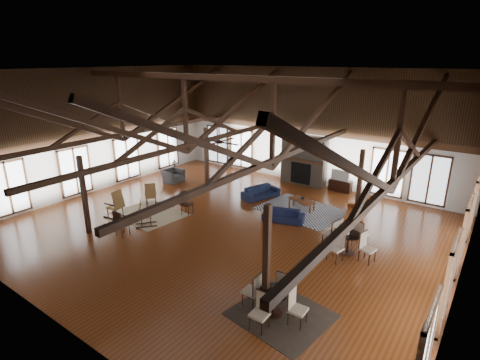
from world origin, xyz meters
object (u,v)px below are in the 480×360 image
Objects in this scene: armchair at (173,176)px; cafe_table_far at (348,240)px; sofa_orange at (355,213)px; coffee_table at (302,201)px; tv_console at (340,185)px; cafe_table_near at (274,298)px; sofa_navy_left at (261,192)px; sofa_navy_front at (283,216)px.

armchair is 10.75m from cafe_table_far.
coffee_table is (-2.28, -0.34, 0.13)m from sofa_orange.
cafe_table_near is at bearing -77.92° from tv_console.
coffee_table is 3.41m from tv_console.
armchair is at bearing 116.51° from sofa_navy_left.
sofa_orange reaches higher than sofa_navy_front.
cafe_table_far is (5.34, -2.80, 0.24)m from sofa_navy_left.
cafe_table_near reaches higher than sofa_navy_front.
sofa_navy_left and sofa_orange have the same top height.
sofa_navy_front is at bearing -65.91° from sofa_orange.
armchair is 11.96m from cafe_table_near.
tv_console is at bearing 103.47° from coffee_table.
cafe_table_far is at bearing 84.43° from cafe_table_near.
sofa_navy_left is (-2.23, 1.76, 0.03)m from sofa_navy_front.
armchair is (-7.47, -0.51, -0.06)m from coffee_table.
sofa_orange is 9.79m from armchair.
cafe_table_far reaches higher than armchair.
tv_console reaches higher than sofa_navy_left.
sofa_navy_front is 2.84m from sofa_navy_left.
sofa_navy_left is 6.04m from cafe_table_far.
coffee_table is at bearing -96.84° from sofa_orange.
sofa_navy_left is 4.56m from sofa_orange.
cafe_table_near is 0.92× the size of cafe_table_far.
cafe_table_near is (0.37, -7.22, 0.21)m from sofa_orange.
cafe_table_far is (3.11, -1.04, 0.26)m from sofa_navy_front.
coffee_table is (2.28, -0.19, 0.13)m from sofa_navy_left.
sofa_navy_front is at bearing -70.39° from coffee_table.
tv_console reaches higher than coffee_table.
coffee_table is at bearing -75.87° from sofa_navy_left.
cafe_table_far reaches higher than coffee_table.
cafe_table_far reaches higher than sofa_navy_left.
cafe_table_far is at bearing -35.60° from sofa_navy_front.
sofa_navy_left is at bearing -130.61° from tv_console.
sofa_orange is 0.94× the size of cafe_table_far.
tv_console is (2.73, 3.19, 0.01)m from sofa_navy_left.
cafe_table_far is (0.42, 4.26, 0.03)m from cafe_table_near.
sofa_navy_front is 3.29m from cafe_table_far.
sofa_orange is at bearing -69.22° from sofa_navy_left.
sofa_navy_left is 1.00× the size of sofa_orange.
sofa_orange is 1.42× the size of coffee_table.
sofa_orange reaches higher than coffee_table.
tv_console reaches higher than sofa_orange.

